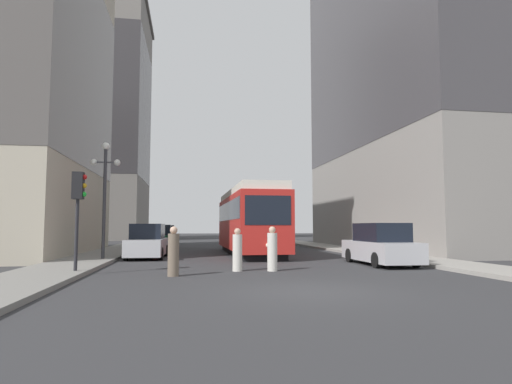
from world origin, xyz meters
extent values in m
plane|color=#303033|center=(0.00, 0.00, 0.00)|extent=(200.00, 200.00, 0.00)
cube|color=gray|center=(-7.87, 40.00, 0.07)|extent=(2.66, 120.00, 0.15)
cube|color=gray|center=(7.87, 40.00, 0.07)|extent=(2.66, 120.00, 0.15)
cube|color=black|center=(0.54, 15.16, 0.17)|extent=(2.31, 11.32, 0.35)
cube|color=red|center=(0.54, 15.16, 1.90)|extent=(2.71, 12.31, 3.10)
cube|color=black|center=(0.54, 15.16, 2.60)|extent=(2.74, 11.82, 1.08)
cube|color=silver|center=(0.54, 15.16, 3.67)|extent=(2.50, 12.06, 0.44)
cube|color=black|center=(0.59, 9.03, 2.44)|extent=(2.21, 0.10, 1.40)
sphere|color=#F2EACC|center=(0.59, 8.96, 0.80)|extent=(0.24, 0.24, 0.24)
cube|color=black|center=(3.36, 27.38, 0.17)|extent=(2.29, 10.88, 0.35)
cube|color=#B7B7BA|center=(3.36, 27.38, 1.90)|extent=(2.69, 11.83, 3.10)
cube|color=black|center=(3.36, 27.38, 2.44)|extent=(2.71, 11.36, 1.30)
cube|color=black|center=(3.30, 21.50, 2.21)|extent=(2.30, 0.10, 1.71)
cylinder|color=black|center=(-6.07, 22.10, 0.32)|extent=(0.19, 0.64, 0.64)
cylinder|color=black|center=(-6.12, 24.81, 0.32)|extent=(0.19, 0.64, 0.64)
cylinder|color=black|center=(-4.36, 22.13, 0.32)|extent=(0.19, 0.64, 0.64)
cylinder|color=black|center=(-4.41, 24.84, 0.32)|extent=(0.19, 0.64, 0.64)
cube|color=#14512D|center=(-5.24, 23.47, 0.60)|extent=(1.89, 4.41, 0.84)
cube|color=black|center=(-5.24, 23.58, 1.42)|extent=(1.63, 2.44, 0.80)
cylinder|color=black|center=(-6.14, 11.25, 0.32)|extent=(0.20, 0.65, 0.64)
cylinder|color=black|center=(-6.05, 14.06, 0.32)|extent=(0.20, 0.65, 0.64)
cylinder|color=black|center=(-4.43, 11.20, 0.32)|extent=(0.20, 0.65, 0.64)
cylinder|color=black|center=(-4.34, 14.01, 0.32)|extent=(0.20, 0.65, 0.64)
cube|color=#B2B2B7|center=(-5.24, 12.63, 0.60)|extent=(1.95, 4.59, 0.84)
cube|color=black|center=(-5.24, 12.74, 1.42)|extent=(1.66, 2.55, 0.80)
cylinder|color=black|center=(6.11, 8.55, 0.32)|extent=(0.19, 0.64, 0.64)
cylinder|color=black|center=(6.08, 5.56, 0.32)|extent=(0.19, 0.64, 0.64)
cylinder|color=black|center=(4.40, 8.57, 0.32)|extent=(0.19, 0.64, 0.64)
cylinder|color=black|center=(4.37, 5.58, 0.32)|extent=(0.19, 0.64, 0.64)
cube|color=#B2B2B7|center=(5.24, 7.06, 0.60)|extent=(1.85, 4.84, 0.84)
cube|color=black|center=(5.24, 6.94, 1.42)|extent=(1.61, 2.67, 0.80)
cylinder|color=black|center=(-6.06, 29.90, 0.32)|extent=(0.20, 0.64, 0.64)
cylinder|color=black|center=(-6.13, 32.54, 0.32)|extent=(0.20, 0.64, 0.64)
cylinder|color=black|center=(-4.35, 29.95, 0.32)|extent=(0.20, 0.64, 0.64)
cylinder|color=black|center=(-4.42, 32.59, 0.32)|extent=(0.20, 0.64, 0.64)
cube|color=#14512D|center=(-5.24, 31.25, 0.60)|extent=(1.92, 4.32, 0.84)
cube|color=black|center=(-5.24, 31.35, 1.42)|extent=(1.65, 2.39, 0.80)
cylinder|color=beige|center=(0.03, 5.13, 0.71)|extent=(0.37, 0.37, 1.43)
sphere|color=tan|center=(0.03, 5.13, 1.54)|extent=(0.26, 0.26, 0.26)
cylinder|color=beige|center=(-1.28, 5.29, 0.69)|extent=(0.36, 0.36, 1.37)
sphere|color=tan|center=(-1.28, 5.29, 1.48)|extent=(0.25, 0.25, 0.25)
cylinder|color=#6B5B4C|center=(-3.60, 3.98, 0.71)|extent=(0.37, 0.37, 1.43)
sphere|color=tan|center=(-3.60, 3.98, 1.54)|extent=(0.26, 0.26, 0.26)
cylinder|color=#232328|center=(-6.94, 4.85, 1.86)|extent=(0.12, 0.12, 3.42)
cube|color=black|center=(-6.94, 4.85, 3.10)|extent=(0.36, 0.36, 0.95)
sphere|color=red|center=(-6.74, 4.85, 3.40)|extent=(0.18, 0.18, 0.18)
sphere|color=gold|center=(-6.74, 4.85, 3.10)|extent=(0.18, 0.18, 0.18)
sphere|color=green|center=(-6.74, 4.85, 2.79)|extent=(0.18, 0.18, 0.18)
cylinder|color=#333338|center=(-7.14, 10.74, 2.79)|extent=(0.16, 0.16, 5.28)
sphere|color=white|center=(-7.14, 10.74, 5.59)|extent=(0.36, 0.36, 0.36)
sphere|color=white|center=(-7.69, 10.74, 4.80)|extent=(0.31, 0.31, 0.31)
sphere|color=white|center=(-6.59, 10.74, 4.80)|extent=(0.31, 0.31, 0.31)
cube|color=#333338|center=(-7.14, 10.74, 4.80)|extent=(1.10, 0.06, 0.06)
cube|color=slate|center=(-16.45, 49.88, 15.96)|extent=(14.51, 16.37, 31.93)
cube|color=#383538|center=(-16.45, 49.88, 17.56)|extent=(14.55, 16.41, 19.16)
cube|color=#5F5B56|center=(-16.45, 49.88, 32.18)|extent=(15.11, 16.97, 0.50)
cube|color=gray|center=(16.71, 19.47, 14.89)|extent=(15.02, 22.44, 29.77)
cube|color=#423F43|center=(16.71, 19.47, 16.37)|extent=(15.06, 22.48, 17.86)
camera|label=1|loc=(-3.13, -10.86, 1.65)|focal=30.13mm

